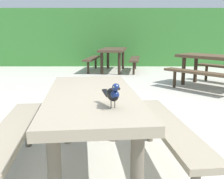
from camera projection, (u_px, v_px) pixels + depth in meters
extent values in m
cube|color=#387A33|center=(114.00, 37.00, 10.91)|extent=(28.00, 2.01, 2.12)
cube|color=gray|center=(91.00, 97.00, 2.35)|extent=(0.95, 1.87, 0.07)
cylinder|color=#635B4C|center=(137.00, 175.00, 1.78)|extent=(0.09, 0.09, 0.67)
cylinder|color=#635B4C|center=(66.00, 115.00, 3.08)|extent=(0.09, 0.09, 0.67)
cylinder|color=#635B4C|center=(112.00, 113.00, 3.14)|extent=(0.09, 0.09, 0.67)
cube|color=gray|center=(11.00, 132.00, 2.34)|extent=(0.47, 1.73, 0.05)
cylinder|color=#635B4C|center=(27.00, 130.00, 3.01)|extent=(0.07, 0.07, 0.39)
cube|color=gray|center=(168.00, 125.00, 2.49)|extent=(0.47, 1.73, 0.05)
cylinder|color=#635B4C|center=(150.00, 125.00, 3.16)|extent=(0.07, 0.07, 0.39)
ellipsoid|color=black|center=(112.00, 95.00, 1.86)|extent=(0.12, 0.17, 0.09)
ellipsoid|color=navy|center=(114.00, 95.00, 1.82)|extent=(0.08, 0.08, 0.06)
sphere|color=navy|center=(115.00, 87.00, 1.80)|extent=(0.05, 0.05, 0.05)
sphere|color=#EAE08C|center=(119.00, 87.00, 1.79)|extent=(0.01, 0.01, 0.01)
sphere|color=#EAE08C|center=(113.00, 87.00, 1.78)|extent=(0.01, 0.01, 0.01)
cone|color=black|center=(118.00, 88.00, 1.76)|extent=(0.03, 0.03, 0.02)
cube|color=black|center=(106.00, 93.00, 1.97)|extent=(0.07, 0.11, 0.04)
cylinder|color=#47423D|center=(114.00, 104.00, 1.88)|extent=(0.01, 0.01, 0.05)
cylinder|color=#47423D|center=(111.00, 105.00, 1.87)|extent=(0.01, 0.01, 0.05)
cube|color=brown|center=(217.00, 57.00, 6.14)|extent=(1.76, 1.85, 0.07)
cylinder|color=#382B1D|center=(183.00, 71.00, 6.55)|extent=(0.09, 0.09, 0.67)
cylinder|color=#382B1D|center=(195.00, 69.00, 6.90)|extent=(0.09, 0.09, 0.67)
cube|color=brown|center=(200.00, 73.00, 5.74)|extent=(1.34, 1.47, 0.05)
cylinder|color=#382B1D|center=(174.00, 79.00, 6.26)|extent=(0.07, 0.07, 0.39)
cylinder|color=#382B1D|center=(206.00, 73.00, 7.16)|extent=(0.07, 0.07, 0.39)
cube|color=#473828|center=(113.00, 50.00, 8.75)|extent=(0.97, 1.88, 0.07)
cylinder|color=#2E241A|center=(122.00, 59.00, 9.48)|extent=(0.09, 0.09, 0.67)
cylinder|color=#2E241A|center=(107.00, 59.00, 9.54)|extent=(0.09, 0.09, 0.67)
cylinder|color=#2E241A|center=(119.00, 64.00, 8.11)|extent=(0.09, 0.09, 0.67)
cylinder|color=#2E241A|center=(101.00, 63.00, 8.17)|extent=(0.09, 0.09, 0.67)
cube|color=#473828|center=(134.00, 59.00, 8.73)|extent=(0.48, 1.73, 0.05)
cylinder|color=#2E241A|center=(135.00, 63.00, 9.40)|extent=(0.07, 0.07, 0.39)
cylinder|color=#2E241A|center=(133.00, 68.00, 8.15)|extent=(0.07, 0.07, 0.39)
cube|color=#473828|center=(92.00, 58.00, 8.89)|extent=(0.48, 1.73, 0.05)
cylinder|color=#2E241A|center=(95.00, 63.00, 9.56)|extent=(0.07, 0.07, 0.39)
cylinder|color=#2E241A|center=(88.00, 68.00, 8.31)|extent=(0.07, 0.07, 0.39)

